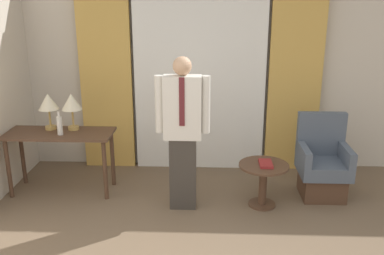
{
  "coord_description": "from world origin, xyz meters",
  "views": [
    {
      "loc": [
        0.13,
        -2.46,
        2.31
      ],
      "look_at": [
        -0.05,
        1.71,
        0.99
      ],
      "focal_mm": 40.0,
      "sensor_mm": 36.0,
      "label": 1
    }
  ],
  "objects_px": {
    "armchair": "(322,167)",
    "table_lamp_right": "(72,103)",
    "desk": "(60,142)",
    "book": "(266,164)",
    "bottle_near_edge": "(60,125)",
    "side_table": "(263,178)",
    "person": "(183,128)",
    "table_lamp_left": "(48,103)"
  },
  "relations": [
    {
      "from": "armchair",
      "to": "side_table",
      "type": "relative_size",
      "value": 1.74
    },
    {
      "from": "bottle_near_edge",
      "to": "table_lamp_left",
      "type": "bearing_deg",
      "value": 132.6
    },
    {
      "from": "table_lamp_left",
      "to": "bottle_near_edge",
      "type": "bearing_deg",
      "value": -47.4
    },
    {
      "from": "table_lamp_left",
      "to": "person",
      "type": "relative_size",
      "value": 0.26
    },
    {
      "from": "bottle_near_edge",
      "to": "book",
      "type": "height_order",
      "value": "bottle_near_edge"
    },
    {
      "from": "armchair",
      "to": "side_table",
      "type": "distance_m",
      "value": 0.79
    },
    {
      "from": "table_lamp_left",
      "to": "armchair",
      "type": "height_order",
      "value": "table_lamp_left"
    },
    {
      "from": "table_lamp_right",
      "to": "person",
      "type": "distance_m",
      "value": 1.42
    },
    {
      "from": "desk",
      "to": "armchair",
      "type": "distance_m",
      "value": 3.1
    },
    {
      "from": "desk",
      "to": "book",
      "type": "height_order",
      "value": "desk"
    },
    {
      "from": "armchair",
      "to": "table_lamp_right",
      "type": "bearing_deg",
      "value": 178.14
    },
    {
      "from": "desk",
      "to": "bottle_near_edge",
      "type": "bearing_deg",
      "value": -61.28
    },
    {
      "from": "book",
      "to": "bottle_near_edge",
      "type": "bearing_deg",
      "value": 174.72
    },
    {
      "from": "desk",
      "to": "person",
      "type": "bearing_deg",
      "value": -13.57
    },
    {
      "from": "armchair",
      "to": "table_lamp_left",
      "type": "bearing_deg",
      "value": 178.3
    },
    {
      "from": "person",
      "to": "book",
      "type": "distance_m",
      "value": 1.0
    },
    {
      "from": "desk",
      "to": "armchair",
      "type": "bearing_deg",
      "value": 0.42
    },
    {
      "from": "table_lamp_right",
      "to": "book",
      "type": "height_order",
      "value": "table_lamp_right"
    },
    {
      "from": "bottle_near_edge",
      "to": "person",
      "type": "height_order",
      "value": "person"
    },
    {
      "from": "table_lamp_left",
      "to": "desk",
      "type": "bearing_deg",
      "value": -40.53
    },
    {
      "from": "side_table",
      "to": "book",
      "type": "distance_m",
      "value": 0.17
    },
    {
      "from": "desk",
      "to": "bottle_near_edge",
      "type": "relative_size",
      "value": 4.56
    },
    {
      "from": "table_lamp_left",
      "to": "table_lamp_right",
      "type": "height_order",
      "value": "same"
    },
    {
      "from": "desk",
      "to": "bottle_near_edge",
      "type": "height_order",
      "value": "bottle_near_edge"
    },
    {
      "from": "book",
      "to": "table_lamp_left",
      "type": "bearing_deg",
      "value": 170.66
    },
    {
      "from": "table_lamp_left",
      "to": "armchair",
      "type": "distance_m",
      "value": 3.31
    },
    {
      "from": "desk",
      "to": "person",
      "type": "xyz_separation_m",
      "value": [
        1.47,
        -0.36,
        0.3
      ]
    },
    {
      "from": "desk",
      "to": "side_table",
      "type": "xyz_separation_m",
      "value": [
        2.36,
        -0.28,
        -0.29
      ]
    },
    {
      "from": "bottle_near_edge",
      "to": "person",
      "type": "distance_m",
      "value": 1.46
    },
    {
      "from": "table_lamp_left",
      "to": "table_lamp_right",
      "type": "xyz_separation_m",
      "value": [
        0.28,
        0.0,
        0.0
      ]
    },
    {
      "from": "table_lamp_right",
      "to": "armchair",
      "type": "bearing_deg",
      "value": -1.86
    },
    {
      "from": "table_lamp_right",
      "to": "armchair",
      "type": "xyz_separation_m",
      "value": [
        2.95,
        -0.1,
        -0.71
      ]
    },
    {
      "from": "table_lamp_right",
      "to": "side_table",
      "type": "bearing_deg",
      "value": -10.24
    },
    {
      "from": "book",
      "to": "person",
      "type": "bearing_deg",
      "value": -176.25
    },
    {
      "from": "table_lamp_left",
      "to": "book",
      "type": "xyz_separation_m",
      "value": [
        2.52,
        -0.41,
        -0.55
      ]
    },
    {
      "from": "desk",
      "to": "person",
      "type": "height_order",
      "value": "person"
    },
    {
      "from": "desk",
      "to": "armchair",
      "type": "relative_size",
      "value": 1.3
    },
    {
      "from": "table_lamp_left",
      "to": "armchair",
      "type": "relative_size",
      "value": 0.45
    },
    {
      "from": "side_table",
      "to": "armchair",
      "type": "bearing_deg",
      "value": 22.85
    },
    {
      "from": "table_lamp_right",
      "to": "side_table",
      "type": "xyz_separation_m",
      "value": [
        2.23,
        -0.4,
        -0.73
      ]
    },
    {
      "from": "table_lamp_right",
      "to": "person",
      "type": "relative_size",
      "value": 0.26
    },
    {
      "from": "person",
      "to": "bottle_near_edge",
      "type": "bearing_deg",
      "value": 169.07
    }
  ]
}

